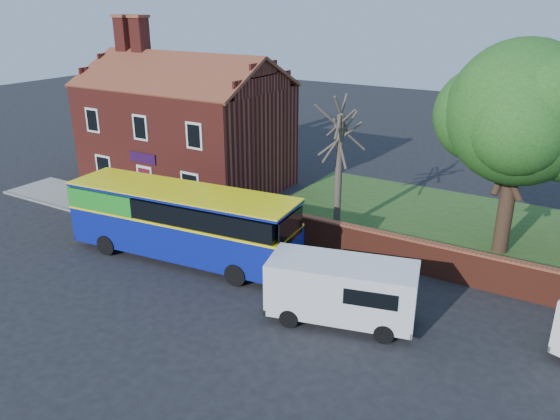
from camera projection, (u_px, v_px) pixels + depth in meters
The scene contains 10 objects.
ground at pixel (144, 281), 23.84m from camera, with size 120.00×120.00×0.00m, color black.
pavement at pixel (126, 210), 31.79m from camera, with size 18.00×3.50×0.12m, color gray.
kerb at pixel (103, 219), 30.39m from camera, with size 18.00×0.15×0.14m, color slate.
grass_strip at pixel (511, 240), 27.96m from camera, with size 26.00×12.00×0.04m, color #426B28.
shop_building at pixel (187, 134), 35.19m from camera, with size 12.30×8.13×10.50m.
boundary_wall at pixel (489, 272), 22.88m from camera, with size 22.00×0.38×1.60m.
bus at pixel (176, 219), 25.53m from camera, with size 11.40×3.93×3.40m.
van_near at pixel (342, 289), 20.50m from camera, with size 5.89×3.49×2.42m.
large_tree at pixel (523, 117), 24.40m from camera, with size 8.27×6.54×10.08m.
bare_tree at pixel (339, 168), 27.68m from camera, with size 2.57×3.06×6.85m.
Camera 1 is at (16.01, -15.01, 11.49)m, focal length 35.00 mm.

